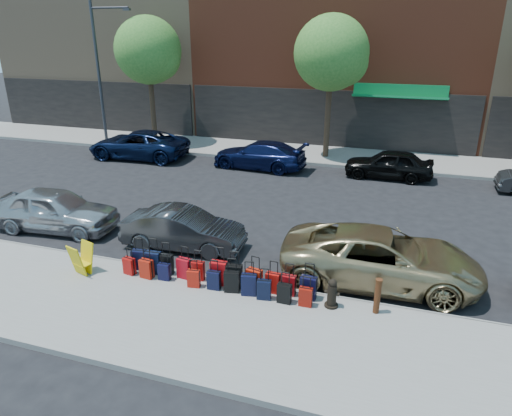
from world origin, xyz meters
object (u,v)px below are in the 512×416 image
(car_far_2, at_px, (389,164))
(bollard, at_px, (377,296))
(car_near_2, at_px, (381,257))
(display_rack, at_px, (82,259))
(car_near_0, at_px, (55,210))
(tree_left, at_px, (150,52))
(fire_hydrant, at_px, (332,294))
(car_far_1, at_px, (259,155))
(streetlight, at_px, (101,66))
(car_far_0, at_px, (138,144))
(car_near_1, at_px, (183,229))
(tree_center, at_px, (334,55))
(suitcase_front_5, at_px, (219,273))

(car_far_2, bearing_deg, bollard, 2.57)
(bollard, xyz_separation_m, car_near_2, (-0.05, 1.81, 0.13))
(display_rack, relative_size, car_near_0, 0.20)
(tree_left, height_order, car_far_2, tree_left)
(fire_hydrant, bearing_deg, tree_left, 140.02)
(car_far_1, bearing_deg, tree_left, -106.29)
(display_rack, distance_m, car_near_2, 8.35)
(streetlight, height_order, car_far_0, streetlight)
(car_near_1, relative_size, car_far_2, 0.97)
(tree_left, bearing_deg, car_near_1, -57.43)
(car_near_2, distance_m, car_far_1, 11.76)
(tree_center, distance_m, car_far_2, 6.30)
(car_near_1, relative_size, car_near_2, 0.72)
(car_near_1, distance_m, car_far_1, 9.49)
(fire_hydrant, bearing_deg, car_near_2, 69.31)
(car_far_0, xyz_separation_m, car_far_1, (6.90, 0.13, -0.06))
(fire_hydrant, relative_size, car_far_0, 0.14)
(car_far_0, bearing_deg, display_rack, 22.20)
(tree_left, xyz_separation_m, car_near_0, (2.96, -12.40, -4.66))
(display_rack, relative_size, car_far_0, 0.16)
(car_near_1, bearing_deg, tree_left, 29.46)
(display_rack, bearing_deg, tree_center, 90.16)
(car_far_2, bearing_deg, car_far_1, -86.31)
(car_near_0, height_order, car_near_2, car_near_2)
(fire_hydrant, height_order, car_far_0, car_far_0)
(car_near_1, bearing_deg, display_rack, 141.89)
(tree_center, xyz_separation_m, streetlight, (-13.44, -0.70, -0.75))
(car_far_1, bearing_deg, car_far_2, 97.32)
(tree_left, distance_m, car_near_2, 19.43)
(tree_center, bearing_deg, car_far_0, -163.27)
(streetlight, bearing_deg, bollard, -38.84)
(suitcase_front_5, distance_m, fire_hydrant, 3.08)
(fire_hydrant, height_order, car_far_1, car_far_1)
(streetlight, height_order, car_near_0, streetlight)
(bollard, distance_m, car_near_0, 11.30)
(tree_center, relative_size, car_far_2, 1.80)
(bollard, bearing_deg, car_far_0, 139.86)
(fire_hydrant, relative_size, car_near_0, 0.17)
(suitcase_front_5, bearing_deg, car_far_1, 98.48)
(suitcase_front_5, relative_size, car_near_2, 0.20)
(suitcase_front_5, height_order, car_near_2, car_near_2)
(car_far_0, bearing_deg, suitcase_front_5, 37.20)
(tree_center, height_order, streetlight, streetlight)
(bollard, xyz_separation_m, car_near_1, (-6.20, 2.07, 0.02))
(car_near_2, distance_m, car_far_2, 10.03)
(car_near_1, relative_size, car_far_0, 0.72)
(streetlight, distance_m, car_near_0, 13.67)
(tree_center, height_order, car_far_2, tree_center)
(tree_left, bearing_deg, display_rack, -68.06)
(tree_center, bearing_deg, tree_left, 180.00)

